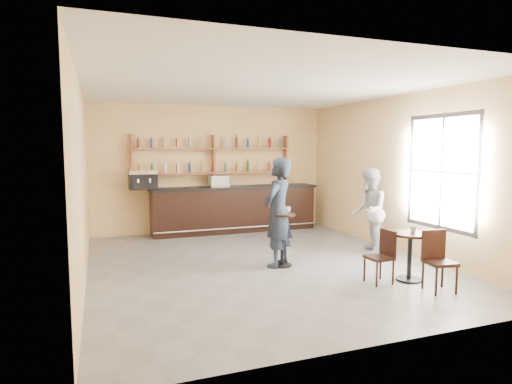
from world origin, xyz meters
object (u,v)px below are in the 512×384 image
object	(u,v)px
bar_counter	(235,209)
pastry_case	(219,181)
patron_second	(369,211)
cafe_table	(410,257)
chair_west	(379,257)
chair_south	(440,262)
man_main	(278,213)
pedestal_table	(282,240)
espresso_machine	(143,180)

from	to	relation	value
bar_counter	pastry_case	bearing A→B (deg)	180.00
patron_second	cafe_table	bearing A→B (deg)	21.67
chair_west	bar_counter	bearing A→B (deg)	-171.67
pastry_case	patron_second	world-z (taller)	patron_second
chair_west	chair_south	xyz separation A→B (m)	(0.60, -0.65, 0.03)
cafe_table	man_main	bearing A→B (deg)	137.80
pastry_case	cafe_table	xyz separation A→B (m)	(1.83, -4.89, -0.91)
pedestal_table	espresso_machine	bearing A→B (deg)	121.44
pastry_case	man_main	bearing A→B (deg)	-79.45
espresso_machine	man_main	distance (m)	3.96
espresso_machine	pastry_case	size ratio (longest dim) A/B	1.34
pedestal_table	man_main	bearing A→B (deg)	163.83
espresso_machine	pastry_case	bearing A→B (deg)	-1.65
pastry_case	chair_south	distance (m)	5.87
bar_counter	patron_second	world-z (taller)	patron_second
pedestal_table	man_main	xyz separation A→B (m)	(-0.07, 0.02, 0.50)
espresso_machine	patron_second	size ratio (longest dim) A/B	0.37
pastry_case	chair_west	xyz separation A→B (m)	(1.28, -4.84, -0.88)
espresso_machine	pastry_case	xyz separation A→B (m)	(1.84, 0.00, -0.08)
espresso_machine	cafe_table	world-z (taller)	espresso_machine
espresso_machine	chair_west	world-z (taller)	espresso_machine
chair_west	chair_south	distance (m)	0.89
man_main	chair_south	distance (m)	2.76
man_main	patron_second	world-z (taller)	man_main
chair_west	pedestal_table	bearing A→B (deg)	-145.90
man_main	patron_second	xyz separation A→B (m)	(2.08, 0.23, -0.11)
chair_south	patron_second	xyz separation A→B (m)	(0.37, 2.33, 0.41)
pedestal_table	cafe_table	distance (m)	2.17
man_main	pedestal_table	bearing A→B (deg)	123.57
pastry_case	pedestal_table	xyz separation A→B (m)	(0.24, -3.41, -0.82)
pedestal_table	man_main	distance (m)	0.50
pastry_case	patron_second	size ratio (longest dim) A/B	0.27
man_main	chair_west	xyz separation A→B (m)	(1.11, -1.45, -0.56)
cafe_table	chair_south	bearing A→B (deg)	-85.24
pedestal_table	bar_counter	bearing A→B (deg)	87.11
bar_counter	espresso_machine	bearing A→B (deg)	180.00
pastry_case	pedestal_table	bearing A→B (deg)	-78.26
bar_counter	cafe_table	world-z (taller)	bar_counter
chair_south	man_main	bearing A→B (deg)	137.67
espresso_machine	pastry_case	world-z (taller)	espresso_machine
pastry_case	pedestal_table	world-z (taller)	pastry_case
chair_west	pastry_case	bearing A→B (deg)	-167.00
pastry_case	man_main	size ratio (longest dim) A/B	0.24
pedestal_table	chair_south	bearing A→B (deg)	-51.85
espresso_machine	pastry_case	distance (m)	1.85
bar_counter	chair_west	distance (m)	4.92
espresso_machine	pedestal_table	size ratio (longest dim) A/B	0.66
pastry_case	man_main	world-z (taller)	man_main
bar_counter	pastry_case	xyz separation A→B (m)	(-0.41, 0.00, 0.72)
cafe_table	chair_west	xyz separation A→B (m)	(-0.55, 0.05, 0.03)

